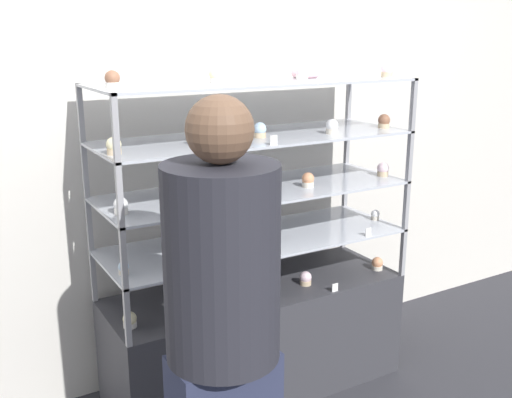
{
  "coord_description": "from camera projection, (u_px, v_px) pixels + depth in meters",
  "views": [
    {
      "loc": [
        -1.45,
        -2.5,
        1.87
      ],
      "look_at": [
        0.0,
        0.0,
        1.07
      ],
      "focal_mm": 42.0,
      "sensor_mm": 36.0,
      "label": 1
    }
  ],
  "objects": [
    {
      "name": "cupcake_3",
      "position": [
        377.0,
        264.0,
        3.35
      ],
      "size": [
        0.06,
        0.06,
        0.07
      ],
      "color": "beige",
      "rests_on": "display_base"
    },
    {
      "name": "cupcake_13",
      "position": [
        332.0,
        127.0,
        2.97
      ],
      "size": [
        0.06,
        0.06,
        0.07
      ],
      "color": "beige",
      "rests_on": "display_riser_upper"
    },
    {
      "name": "display_riser_middle",
      "position": [
        256.0,
        191.0,
        2.99
      ],
      "size": [
        1.57,
        0.54,
        0.27
      ],
      "color": "#99999E",
      "rests_on": "display_riser_lower"
    },
    {
      "name": "cupcake_18",
      "position": [
        387.0,
        70.0,
        3.09
      ],
      "size": [
        0.06,
        0.06,
        0.07
      ],
      "color": "#CCB28C",
      "rests_on": "display_riser_top"
    },
    {
      "name": "cupcake_0",
      "position": [
        130.0,
        320.0,
        2.69
      ],
      "size": [
        0.06,
        0.06,
        0.07
      ],
      "color": "white",
      "rests_on": "display_base"
    },
    {
      "name": "ground_plane",
      "position": [
        256.0,
        386.0,
        3.29
      ],
      "size": [
        20.0,
        20.0,
        0.0
      ],
      "primitive_type": "plane",
      "color": "#2D2D33"
    },
    {
      "name": "cupcake_11",
      "position": [
        197.0,
        138.0,
        2.67
      ],
      "size": [
        0.06,
        0.06,
        0.07
      ],
      "color": "white",
      "rests_on": "display_riser_upper"
    },
    {
      "name": "display_riser_lower",
      "position": [
        256.0,
        241.0,
        3.06
      ],
      "size": [
        1.57,
        0.54,
        0.27
      ],
      "color": "#99999E",
      "rests_on": "display_base"
    },
    {
      "name": "sheet_cake_frosted",
      "position": [
        211.0,
        193.0,
        2.79
      ],
      "size": [
        0.21,
        0.12,
        0.06
      ],
      "color": "brown",
      "rests_on": "display_riser_middle"
    },
    {
      "name": "cupcake_7",
      "position": [
        121.0,
        206.0,
        2.56
      ],
      "size": [
        0.06,
        0.06,
        0.07
      ],
      "color": "white",
      "rests_on": "display_riser_middle"
    },
    {
      "name": "cupcake_4",
      "position": [
        124.0,
        268.0,
        2.6
      ],
      "size": [
        0.05,
        0.05,
        0.06
      ],
      "color": "beige",
      "rests_on": "display_riser_lower"
    },
    {
      "name": "price_tag_0",
      "position": [
        335.0,
        288.0,
        3.07
      ],
      "size": [
        0.04,
        0.0,
        0.04
      ],
      "color": "white",
      "rests_on": "display_base"
    },
    {
      "name": "price_tag_2",
      "position": [
        274.0,
        197.0,
        2.74
      ],
      "size": [
        0.04,
        0.0,
        0.04
      ],
      "color": "white",
      "rests_on": "display_riser_middle"
    },
    {
      "name": "layer_cake_centerpiece",
      "position": [
        234.0,
        233.0,
        2.95
      ],
      "size": [
        0.18,
        0.18,
        0.13
      ],
      "color": "#DBBC84",
      "rests_on": "display_riser_lower"
    },
    {
      "name": "display_riser_upper",
      "position": [
        256.0,
        139.0,
        2.92
      ],
      "size": [
        1.57,
        0.54,
        0.27
      ],
      "color": "#99999E",
      "rests_on": "display_riser_middle"
    },
    {
      "name": "back_wall",
      "position": [
        218.0,
        141.0,
        3.29
      ],
      "size": [
        8.0,
        0.05,
        2.6
      ],
      "color": "silver",
      "rests_on": "ground_plane"
    },
    {
      "name": "display_riser_top",
      "position": [
        256.0,
        83.0,
        2.85
      ],
      "size": [
        1.57,
        0.54,
        0.27
      ],
      "color": "#99999E",
      "rests_on": "display_riser_upper"
    },
    {
      "name": "price_tag_4",
      "position": [
        323.0,
        78.0,
        2.73
      ],
      "size": [
        0.04,
        0.0,
        0.04
      ],
      "color": "white",
      "rests_on": "display_riser_top"
    },
    {
      "name": "cupcake_9",
      "position": [
        383.0,
        170.0,
        3.25
      ],
      "size": [
        0.06,
        0.06,
        0.07
      ],
      "color": "#CCB28C",
      "rests_on": "display_riser_middle"
    },
    {
      "name": "cupcake_14",
      "position": [
        384.0,
        121.0,
        3.16
      ],
      "size": [
        0.06,
        0.06,
        0.07
      ],
      "color": "#CCB28C",
      "rests_on": "display_riser_upper"
    },
    {
      "name": "display_base",
      "position": [
        256.0,
        338.0,
        3.21
      ],
      "size": [
        1.57,
        0.54,
        0.59
      ],
      "color": "#333338",
      "rests_on": "ground_plane"
    },
    {
      "name": "cupcake_6",
      "position": [
        375.0,
        215.0,
        3.37
      ],
      "size": [
        0.05,
        0.05,
        0.06
      ],
      "color": "beige",
      "rests_on": "display_riser_lower"
    },
    {
      "name": "cupcake_17",
      "position": [
        302.0,
        72.0,
        2.91
      ],
      "size": [
        0.06,
        0.06,
        0.07
      ],
      "color": "white",
      "rests_on": "display_riser_top"
    },
    {
      "name": "cupcake_5",
      "position": [
        267.0,
        241.0,
        2.95
      ],
      "size": [
        0.05,
        0.05,
        0.06
      ],
      "color": "white",
      "rests_on": "display_riser_lower"
    },
    {
      "name": "cupcake_1",
      "position": [
        228.0,
        302.0,
        2.88
      ],
      "size": [
        0.06,
        0.06,
        0.07
      ],
      "color": "white",
      "rests_on": "display_base"
    },
    {
      "name": "cupcake_8",
      "position": [
        308.0,
        180.0,
        3.01
      ],
      "size": [
        0.06,
        0.06,
        0.07
      ],
      "color": "beige",
      "rests_on": "display_riser_middle"
    },
    {
      "name": "donut_glazed",
      "position": [
        305.0,
        74.0,
        3.04
      ],
      "size": [
        0.14,
        0.14,
        0.04
      ],
      "color": "#EFB2BC",
      "rests_on": "display_riser_top"
    },
    {
      "name": "cupcake_12",
      "position": [
        260.0,
        130.0,
        2.86
      ],
      "size": [
        0.06,
        0.06,
        0.07
      ],
      "color": "#CCB28C",
      "rests_on": "display_riser_upper"
    },
    {
      "name": "cupcake_2",
      "position": [
        306.0,
        279.0,
        3.15
      ],
      "size": [
        0.06,
        0.06,
        0.07
      ],
      "color": "#CCB28C",
      "rests_on": "display_base"
    },
    {
      "name": "price_tag_3",
      "position": [
        274.0,
        140.0,
        2.67
      ],
      "size": [
        0.04,
        0.0,
        0.04
      ],
      "color": "white",
      "rests_on": "display_riser_upper"
    },
    {
      "name": "price_tag_1",
      "position": [
        368.0,
        232.0,
        3.1
      ],
      "size": [
        0.04,
        0.0,
        0.04
      ],
      "color": "white",
      "rests_on": "display_riser_lower"
    },
    {
      "name": "cupcake_15",
      "position": [
        112.0,
        80.0,
        2.44
      ],
      "size": [
        0.06,
        0.06,
        0.07
      ],
      "color": "white",
      "rests_on": "display_riser_top"
    },
    {
      "name": "cupcake_10",
      "position": [
        114.0,
        146.0,
        2.46
      ],
      "size": [
        0.06,
        0.06,
        0.07
      ],
      "color": "#CCB28C",
      "rests_on": "display_riser_upper"
    },
    {
      "name": "cupcake_16",
      "position": [
        216.0,
        76.0,
        2.67
      ],
      "size": [
        0.06,
        0.06,
        0.07
      ],
      "color": "white",
      "rests_on": "display_riser_top"
    },
    {
      "name": "customer_figure",
      "position": [
        223.0,
        324.0,
        2.06
      ],
      "size": [
        0.39,
        0.39,
        1.69
      ],
      "color": "#282D47",
      "rests_on": "ground_plane"
    }
  ]
}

